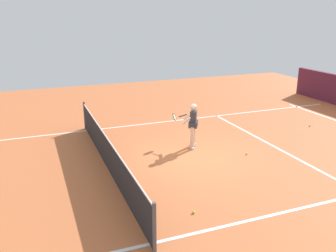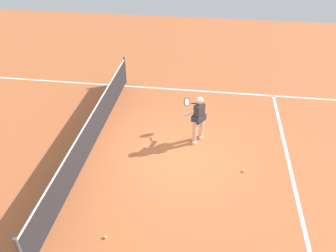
# 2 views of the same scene
# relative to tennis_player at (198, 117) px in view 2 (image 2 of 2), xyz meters

# --- Properties ---
(ground_plane) EXTENTS (26.29, 26.29, 0.00)m
(ground_plane) POSITION_rel_tennis_player_xyz_m (-0.77, 0.44, -0.85)
(ground_plane) COLOR #C66638
(service_line_marking) EXTENTS (7.84, 0.10, 0.01)m
(service_line_marking) POSITION_rel_tennis_player_xyz_m (-0.77, -2.70, -0.84)
(service_line_marking) COLOR white
(service_line_marking) RESTS_ON ground
(sideline_right_marking) EXTENTS (0.10, 18.22, 0.01)m
(sideline_right_marking) POSITION_rel_tennis_player_xyz_m (3.15, 0.44, -0.84)
(sideline_right_marking) COLOR white
(sideline_right_marking) RESTS_ON ground
(court_net) EXTENTS (8.52, 0.08, 1.11)m
(court_net) POSITION_rel_tennis_player_xyz_m (-0.77, 3.12, -0.33)
(court_net) COLOR #4C4C51
(court_net) RESTS_ON ground
(tennis_player) EXTENTS (1.08, 0.77, 1.55)m
(tennis_player) POSITION_rel_tennis_player_xyz_m (0.00, 0.00, 0.00)
(tennis_player) COLOR beige
(tennis_player) RESTS_ON ground
(tennis_ball_near) EXTENTS (0.07, 0.07, 0.07)m
(tennis_ball_near) POSITION_rel_tennis_player_xyz_m (-3.95, 1.80, -0.81)
(tennis_ball_near) COLOR #D1E533
(tennis_ball_near) RESTS_ON ground
(tennis_ball_far) EXTENTS (0.07, 0.07, 0.07)m
(tennis_ball_far) POSITION_rel_tennis_player_xyz_m (-1.30, -1.39, -0.81)
(tennis_ball_far) COLOR #D1E533
(tennis_ball_far) RESTS_ON ground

